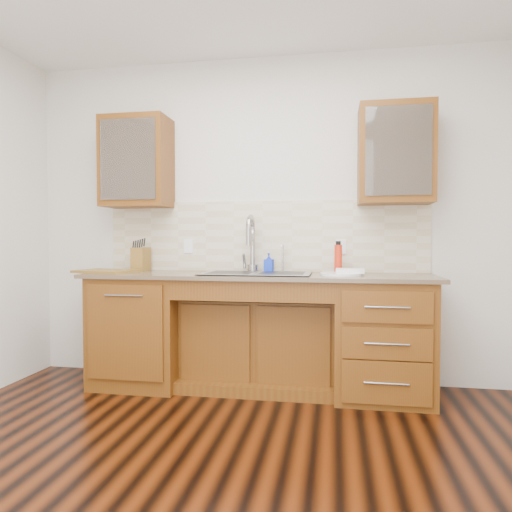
% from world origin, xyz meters
% --- Properties ---
extents(ground, '(4.00, 3.50, 0.10)m').
position_xyz_m(ground, '(0.00, 0.00, -0.05)').
color(ground, '#3B1504').
extents(wall_back, '(4.00, 0.10, 2.70)m').
position_xyz_m(wall_back, '(0.00, 1.80, 1.35)').
color(wall_back, silver).
rests_on(wall_back, ground).
extents(base_cabinet_left, '(0.70, 0.62, 0.88)m').
position_xyz_m(base_cabinet_left, '(-0.95, 1.44, 0.44)').
color(base_cabinet_left, '#593014').
rests_on(base_cabinet_left, ground).
extents(base_cabinet_center, '(1.20, 0.44, 0.70)m').
position_xyz_m(base_cabinet_center, '(0.00, 1.53, 0.35)').
color(base_cabinet_center, '#593014').
rests_on(base_cabinet_center, ground).
extents(base_cabinet_right, '(0.70, 0.62, 0.88)m').
position_xyz_m(base_cabinet_right, '(0.95, 1.44, 0.44)').
color(base_cabinet_right, '#593014').
rests_on(base_cabinet_right, ground).
extents(countertop, '(2.70, 0.65, 0.03)m').
position_xyz_m(countertop, '(0.00, 1.43, 0.90)').
color(countertop, '#84705B').
rests_on(countertop, base_cabinet_left).
extents(backsplash, '(2.70, 0.02, 0.59)m').
position_xyz_m(backsplash, '(0.00, 1.74, 1.21)').
color(backsplash, beige).
rests_on(backsplash, wall_back).
extents(sink, '(0.84, 0.46, 0.19)m').
position_xyz_m(sink, '(0.00, 1.41, 0.83)').
color(sink, '#9E9EA5').
rests_on(sink, countertop).
extents(faucet, '(0.04, 0.04, 0.40)m').
position_xyz_m(faucet, '(-0.07, 1.64, 1.11)').
color(faucet, '#999993').
rests_on(faucet, countertop).
extents(filter_tap, '(0.02, 0.02, 0.24)m').
position_xyz_m(filter_tap, '(0.18, 1.65, 1.03)').
color(filter_tap, '#999993').
rests_on(filter_tap, countertop).
extents(upper_cabinet_left, '(0.55, 0.34, 0.75)m').
position_xyz_m(upper_cabinet_left, '(-1.05, 1.58, 1.83)').
color(upper_cabinet_left, '#593014').
rests_on(upper_cabinet_left, wall_back).
extents(upper_cabinet_right, '(0.55, 0.34, 0.75)m').
position_xyz_m(upper_cabinet_right, '(1.05, 1.58, 1.83)').
color(upper_cabinet_right, '#593014').
rests_on(upper_cabinet_right, wall_back).
extents(outlet_left, '(0.08, 0.01, 0.12)m').
position_xyz_m(outlet_left, '(-0.65, 1.73, 1.12)').
color(outlet_left, white).
rests_on(outlet_left, backsplash).
extents(outlet_right, '(0.08, 0.01, 0.12)m').
position_xyz_m(outlet_right, '(0.65, 1.73, 1.12)').
color(outlet_right, white).
rests_on(outlet_right, backsplash).
extents(soap_bottle, '(0.08, 0.08, 0.16)m').
position_xyz_m(soap_bottle, '(0.07, 1.61, 0.99)').
color(soap_bottle, '#1330C7').
rests_on(soap_bottle, countertop).
extents(water_bottle, '(0.08, 0.08, 0.23)m').
position_xyz_m(water_bottle, '(0.63, 1.58, 1.02)').
color(water_bottle, red).
rests_on(water_bottle, countertop).
extents(plate, '(0.37, 0.37, 0.02)m').
position_xyz_m(plate, '(0.64, 1.40, 0.92)').
color(plate, white).
rests_on(plate, countertop).
extents(dish_towel, '(0.21, 0.16, 0.03)m').
position_xyz_m(dish_towel, '(0.71, 1.43, 0.94)').
color(dish_towel, white).
rests_on(dish_towel, plate).
extents(knife_block, '(0.11, 0.18, 0.20)m').
position_xyz_m(knife_block, '(-1.03, 1.60, 1.01)').
color(knife_block, brown).
rests_on(knife_block, countertop).
extents(cutting_board, '(0.51, 0.40, 0.02)m').
position_xyz_m(cutting_board, '(-1.23, 1.37, 0.92)').
color(cutting_board, '#9D724A').
rests_on(cutting_board, countertop).
extents(cup_left_a, '(0.15, 0.15, 0.09)m').
position_xyz_m(cup_left_a, '(-1.13, 1.58, 1.77)').
color(cup_left_a, silver).
rests_on(cup_left_a, upper_cabinet_left).
extents(cup_left_b, '(0.12, 0.12, 0.09)m').
position_xyz_m(cup_left_b, '(-1.00, 1.58, 1.77)').
color(cup_left_b, white).
rests_on(cup_left_b, upper_cabinet_left).
extents(cup_right_a, '(0.14, 0.14, 0.09)m').
position_xyz_m(cup_right_a, '(0.96, 1.58, 1.77)').
color(cup_right_a, silver).
rests_on(cup_right_a, upper_cabinet_right).
extents(cup_right_b, '(0.14, 0.14, 0.10)m').
position_xyz_m(cup_right_b, '(1.17, 1.58, 1.78)').
color(cup_right_b, white).
rests_on(cup_right_b, upper_cabinet_right).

